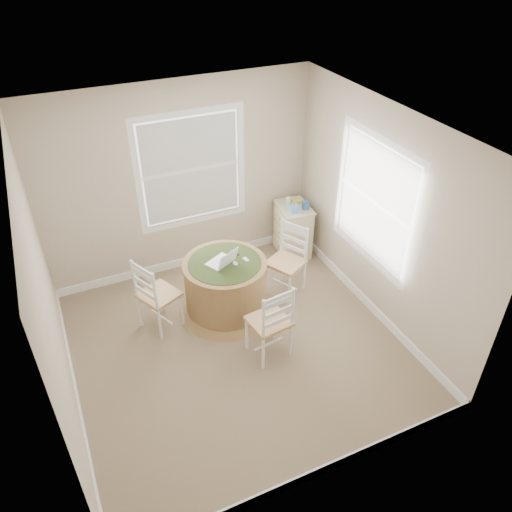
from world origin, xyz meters
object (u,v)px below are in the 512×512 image
round_table (226,284)px  corner_chest (293,230)px  chair_near (269,321)px  chair_right (286,262)px  chair_left (159,294)px  laptop (222,261)px

round_table → corner_chest: (1.35, 0.79, -0.01)m
round_table → chair_near: chair_near is taller
chair_near → corner_chest: (1.19, 1.68, -0.09)m
chair_near → chair_right: bearing=-134.1°
round_table → chair_near: bearing=-87.7°
chair_near → corner_chest: 2.06m
corner_chest → chair_near: bearing=-119.6°
chair_right → chair_left: bearing=-120.1°
chair_near → corner_chest: bearing=-132.7°
chair_right → laptop: (-0.86, -0.00, 0.28)m
chair_right → corner_chest: size_ratio=1.24×
round_table → chair_near: size_ratio=1.26×
round_table → chair_left: 0.82m
round_table → chair_right: bearing=-7.5°
chair_near → chair_left: bearing=-51.5°
chair_right → corner_chest: 0.95m
chair_left → chair_near: 1.36m
round_table → laptop: size_ratio=2.94×
round_table → laptop: bearing=163.1°
round_table → chair_left: chair_left is taller
chair_near → laptop: chair_near is taller
corner_chest → round_table: bearing=-143.9°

